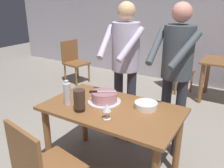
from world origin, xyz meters
TOP-DOWN VIEW (x-y plane):
  - back_wall at (0.00, 3.28)m, footprint 10.00×0.12m
  - main_dining_table at (0.00, 0.00)m, footprint 1.34×0.77m
  - cake_on_platter at (-0.13, 0.07)m, footprint 0.34×0.34m
  - cake_knife at (-0.19, 0.03)m, footprint 0.24×0.17m
  - plate_stack at (0.29, 0.16)m, footprint 0.22×0.22m
  - wine_glass_near at (0.08, -0.21)m, footprint 0.08×0.08m
  - water_bottle at (-0.42, -0.16)m, footprint 0.07×0.07m
  - hurricane_lamp at (-0.22, -0.21)m, footprint 0.11×0.11m
  - person_cutting_cake at (-0.18, 0.60)m, footprint 0.47×0.55m
  - person_standing_beside at (0.42, 0.63)m, footprint 0.46×0.57m
  - chair_near_side at (-0.17, -0.76)m, footprint 0.51×0.51m
  - background_chair_0 at (-2.19, 2.03)m, footprint 0.51×0.51m
  - background_chair_1 at (-0.16, 2.75)m, footprint 0.62×0.62m

SIDE VIEW (x-z plane):
  - chair_near_side at x=-0.17m, z-range 0.04..0.94m
  - background_chair_0 at x=-2.19m, z-range 0.04..0.94m
  - background_chair_1 at x=-0.16m, z-range 0.04..0.94m
  - main_dining_table at x=0.00m, z-range 0.24..0.99m
  - plate_stack at x=0.29m, z-range 0.75..0.81m
  - cake_on_platter at x=-0.13m, z-range 0.75..0.86m
  - wine_glass_near at x=0.08m, z-range 0.78..0.92m
  - hurricane_lamp at x=-0.22m, z-range 0.75..0.96m
  - water_bottle at x=-0.42m, z-range 0.74..0.99m
  - cake_knife at x=-0.19m, z-range 0.86..0.88m
  - person_cutting_cake at x=-0.18m, z-range 0.22..1.94m
  - person_standing_beside at x=0.42m, z-range 0.22..1.94m
  - back_wall at x=0.00m, z-range 0.00..2.70m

